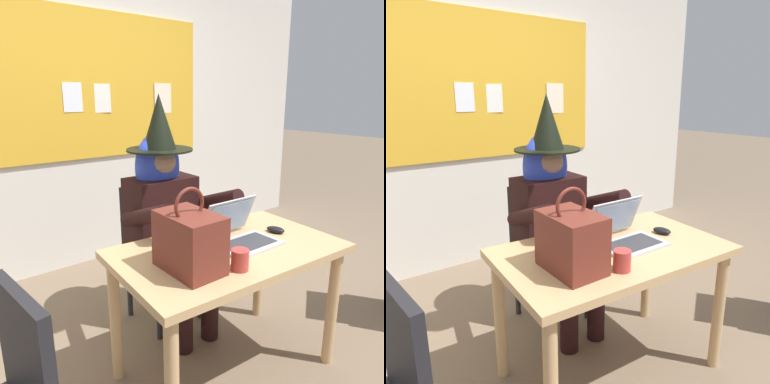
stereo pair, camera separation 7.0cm
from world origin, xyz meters
TOP-DOWN VIEW (x-y plane):
  - ground_plane at (0.00, 0.00)m, footprint 24.00×24.00m
  - wall_back_bulletin at (0.00, 1.80)m, footprint 5.44×2.00m
  - desk_main at (0.04, -0.01)m, footprint 1.19×0.76m
  - chair_at_desk at (0.05, 0.70)m, footprint 0.44×0.44m
  - person_costumed at (0.06, 0.58)m, footprint 0.60×0.67m
  - laptop at (0.14, 0.01)m, footprint 0.34×0.31m
  - computer_mouse at (0.39, -0.02)m, footprint 0.09×0.12m
  - handbag at (-0.26, -0.07)m, footprint 0.20×0.30m
  - coffee_mug at (-0.09, -0.21)m, footprint 0.08×0.08m

SIDE VIEW (x-z plane):
  - ground_plane at x=0.00m, z-range 0.00..0.00m
  - chair_at_desk at x=0.05m, z-range 0.06..0.97m
  - desk_main at x=0.04m, z-range 0.26..0.99m
  - computer_mouse at x=0.39m, z-range 0.73..0.76m
  - coffee_mug at x=-0.09m, z-range 0.73..0.83m
  - laptop at x=0.14m, z-range 0.67..0.89m
  - person_costumed at x=0.06m, z-range 0.06..1.55m
  - handbag at x=-0.26m, z-range 0.68..1.05m
  - wall_back_bulletin at x=0.00m, z-range 0.02..2.65m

